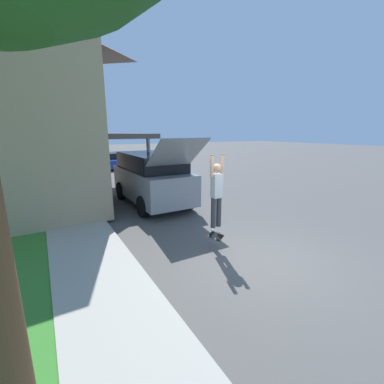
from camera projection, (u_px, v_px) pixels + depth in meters
The scene contains 6 objects.
ground_plane at pixel (262, 260), 6.27m from camera, with size 120.00×120.00×0.00m, color #54514F.
sidewalk at pixel (73, 215), 9.52m from camera, with size 1.80×80.00×0.10m.
suv_parked at pixel (152, 178), 10.90m from camera, with size 2.15×5.49×2.87m.
car_down_street at pixel (113, 160), 22.09m from camera, with size 1.97×4.53×1.31m.
skateboarder at pixel (217, 191), 6.47m from camera, with size 0.41×0.22×1.88m.
skateboard at pixel (215, 236), 6.73m from camera, with size 0.33×0.73×0.34m.
Camera 1 is at (-4.37, -4.07, 3.06)m, focal length 24.00 mm.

